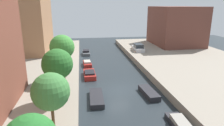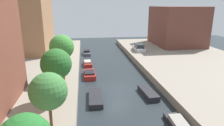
{
  "view_description": "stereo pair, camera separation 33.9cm",
  "coord_description": "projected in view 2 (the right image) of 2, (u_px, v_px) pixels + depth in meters",
  "views": [
    {
      "loc": [
        -4.45,
        -23.12,
        10.35
      ],
      "look_at": [
        0.15,
        6.75,
        1.6
      ],
      "focal_mm": 32.44,
      "sensor_mm": 36.0,
      "label": 1
    },
    {
      "loc": [
        -4.11,
        -23.17,
        10.35
      ],
      "look_at": [
        0.15,
        6.75,
        1.6
      ],
      "focal_mm": 32.44,
      "sensor_mm": 36.0,
      "label": 2
    }
  ],
  "objects": [
    {
      "name": "street_tree_1",
      "position": [
        48.0,
        91.0,
        14.91
      ],
      "size": [
        2.84,
        2.84,
        4.63
      ],
      "color": "brown",
      "rests_on": "quay_left"
    },
    {
      "name": "moored_boat_left_2",
      "position": [
        96.0,
        98.0,
        22.68
      ],
      "size": [
        1.6,
        4.5,
        0.56
      ],
      "color": "#232328",
      "rests_on": "ground_plane"
    },
    {
      "name": "moored_boat_left_5",
      "position": [
        87.0,
        53.0,
        43.47
      ],
      "size": [
        1.53,
        3.36,
        0.95
      ],
      "color": "#4C5156",
      "rests_on": "ground_plane"
    },
    {
      "name": "moored_boat_left_4",
      "position": [
        88.0,
        64.0,
        35.54
      ],
      "size": [
        1.49,
        3.27,
        0.87
      ],
      "color": "maroon",
      "rests_on": "ground_plane"
    },
    {
      "name": "moored_boat_right_3",
      "position": [
        148.0,
        93.0,
        23.87
      ],
      "size": [
        1.6,
        3.98,
        0.63
      ],
      "color": "#232328",
      "rests_on": "ground_plane"
    },
    {
      "name": "low_block_right",
      "position": [
        177.0,
        26.0,
        48.15
      ],
      "size": [
        10.0,
        12.56,
        8.92
      ],
      "primitive_type": "cube",
      "color": "brown",
      "rests_on": "quay_right"
    },
    {
      "name": "street_tree_3",
      "position": [
        62.0,
        47.0,
        25.11
      ],
      "size": [
        3.06,
        3.06,
        5.82
      ],
      "color": "brown",
      "rests_on": "quay_left"
    },
    {
      "name": "parked_car",
      "position": [
        139.0,
        48.0,
        42.5
      ],
      "size": [
        1.91,
        4.76,
        1.48
      ],
      "color": "#B7B7BC",
      "rests_on": "quay_right"
    },
    {
      "name": "moored_boat_left_3",
      "position": [
        89.0,
        74.0,
        30.06
      ],
      "size": [
        1.74,
        3.93,
        0.9
      ],
      "color": "maroon",
      "rests_on": "ground_plane"
    },
    {
      "name": "moored_boat_right_2",
      "position": [
        179.0,
        125.0,
        17.4
      ],
      "size": [
        1.55,
        4.13,
        0.84
      ],
      "color": "#232328",
      "rests_on": "ground_plane"
    },
    {
      "name": "ground_plane",
      "position": [
        118.0,
        90.0,
        25.47
      ],
      "size": [
        84.0,
        84.0,
        0.0
      ],
      "primitive_type": "plane",
      "color": "#232B30"
    },
    {
      "name": "street_tree_2",
      "position": [
        56.0,
        64.0,
        19.61
      ],
      "size": [
        3.01,
        3.01,
        5.32
      ],
      "color": "brown",
      "rests_on": "quay_left"
    }
  ]
}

